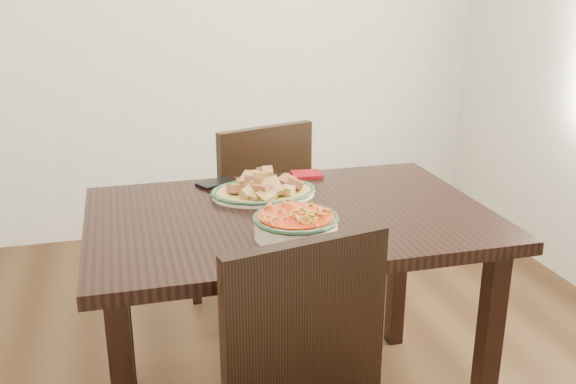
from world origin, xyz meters
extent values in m
cube|color=silver|center=(0.00, 1.75, 1.30)|extent=(3.50, 0.10, 2.60)
cube|color=black|center=(0.13, -0.06, 0.73)|extent=(1.25, 0.83, 0.04)
cube|color=black|center=(0.67, -0.39, 0.35)|extent=(0.06, 0.06, 0.71)
cube|color=black|center=(-0.41, 0.28, 0.35)|extent=(0.06, 0.06, 0.71)
cube|color=black|center=(0.67, 0.28, 0.35)|extent=(0.06, 0.06, 0.71)
cube|color=black|center=(0.14, 0.71, 0.43)|extent=(0.53, 0.53, 0.04)
cube|color=black|center=(0.25, 0.93, 0.21)|extent=(0.04, 0.04, 0.41)
cube|color=black|center=(-0.08, 0.82, 0.21)|extent=(0.04, 0.04, 0.41)
cube|color=black|center=(0.35, 0.60, 0.21)|extent=(0.04, 0.04, 0.41)
cube|color=black|center=(0.03, 0.50, 0.21)|extent=(0.04, 0.04, 0.41)
cube|color=black|center=(0.19, 0.53, 0.67)|extent=(0.41, 0.17, 0.44)
cube|color=black|center=(0.03, -0.61, 0.67)|extent=(0.42, 0.13, 0.44)
ellipsoid|color=white|center=(0.09, 0.12, 0.76)|extent=(0.35, 0.26, 0.02)
ellipsoid|color=gold|center=(0.09, 0.12, 0.76)|extent=(0.34, 0.25, 0.01)
torus|color=#1A3A23|center=(0.09, 0.12, 0.77)|extent=(0.27, 0.27, 0.01)
cylinder|color=#F3E5CD|center=(0.10, -0.25, 0.78)|extent=(0.24, 0.24, 0.06)
torus|color=#19381E|center=(0.10, -0.25, 0.81)|extent=(0.25, 0.25, 0.02)
cylinder|color=#A02407|center=(0.10, -0.25, 0.81)|extent=(0.21, 0.21, 0.01)
cube|color=black|center=(-0.04, 0.28, 0.76)|extent=(0.16, 0.13, 0.01)
cube|color=maroon|center=(0.29, 0.30, 0.76)|extent=(0.12, 0.10, 0.01)
camera|label=1|loc=(-0.36, -1.88, 1.45)|focal=40.00mm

